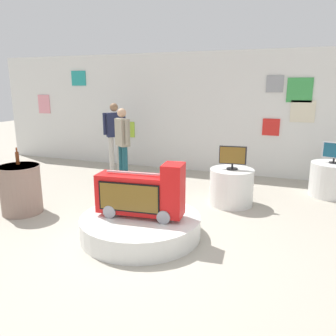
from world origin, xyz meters
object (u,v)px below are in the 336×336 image
at_px(display_pedestal_center_rear, 231,187).
at_px(bottle_on_side_table, 17,158).
at_px(main_display_pedestal, 141,226).
at_px(side_table_round, 21,189).
at_px(display_pedestal_left_rear, 331,180).
at_px(novelty_firetruck_tv, 142,194).
at_px(tv_on_center_rear, 233,157).
at_px(shopper_browsing_rear, 115,133).
at_px(tv_on_left_rear, 335,151).
at_px(shopper_browsing_near_truck, 123,140).

distance_m(display_pedestal_center_rear, bottle_on_side_table, 3.80).
relative_size(main_display_pedestal, side_table_round, 2.09).
distance_m(display_pedestal_left_rear, display_pedestal_center_rear, 2.13).
xyz_separation_m(display_pedestal_center_rear, bottle_on_side_table, (-3.38, -1.61, 0.62)).
distance_m(novelty_firetruck_tv, tv_on_center_rear, 2.07).
height_order(tv_on_center_rear, shopper_browsing_rear, shopper_browsing_rear).
bearing_deg(display_pedestal_center_rear, side_table_round, -152.89).
relative_size(display_pedestal_left_rear, tv_on_center_rear, 1.68).
distance_m(display_pedestal_left_rear, bottle_on_side_table, 5.90).
bearing_deg(shopper_browsing_rear, display_pedestal_left_rear, -1.03).
height_order(main_display_pedestal, shopper_browsing_rear, shopper_browsing_rear).
xyz_separation_m(display_pedestal_left_rear, tv_on_left_rear, (0.00, -0.00, 0.57)).
relative_size(main_display_pedestal, novelty_firetruck_tv, 1.37).
distance_m(display_pedestal_center_rear, shopper_browsing_near_truck, 2.70).
relative_size(main_display_pedestal, shopper_browsing_near_truck, 1.05).
distance_m(tv_on_left_rear, bottle_on_side_table, 5.87).
xyz_separation_m(tv_on_left_rear, shopper_browsing_near_truck, (-4.33, -0.56, 0.08)).
distance_m(tv_on_center_rear, bottle_on_side_table, 3.75).
relative_size(display_pedestal_left_rear, tv_on_left_rear, 1.78).
bearing_deg(display_pedestal_left_rear, shopper_browsing_rear, 178.97).
bearing_deg(tv_on_left_rear, shopper_browsing_rear, 178.92).
bearing_deg(display_pedestal_left_rear, tv_on_center_rear, -146.21).
bearing_deg(display_pedestal_left_rear, main_display_pedestal, -132.73).
bearing_deg(side_table_round, shopper_browsing_rear, 86.36).
height_order(tv_on_left_rear, shopper_browsing_rear, shopper_browsing_rear).
bearing_deg(tv_on_center_rear, main_display_pedestal, -118.76).
bearing_deg(shopper_browsing_rear, tv_on_center_rear, -22.29).
relative_size(display_pedestal_center_rear, shopper_browsing_near_truck, 0.48).
relative_size(shopper_browsing_near_truck, shopper_browsing_rear, 0.96).
relative_size(display_pedestal_left_rear, shopper_browsing_near_truck, 0.49).
xyz_separation_m(tv_on_left_rear, bottle_on_side_table, (-5.16, -2.79, 0.05)).
xyz_separation_m(main_display_pedestal, tv_on_center_rear, (0.99, 1.81, 0.75)).
height_order(side_table_round, shopper_browsing_rear, shopper_browsing_rear).
bearing_deg(shopper_browsing_rear, tv_on_left_rear, -1.08).
xyz_separation_m(bottle_on_side_table, shopper_browsing_rear, (0.27, 2.88, 0.07)).
relative_size(main_display_pedestal, shopper_browsing_rear, 1.00).
bearing_deg(display_pedestal_left_rear, display_pedestal_center_rear, -146.30).
relative_size(side_table_round, shopper_browsing_rear, 0.48).
distance_m(novelty_firetruck_tv, side_table_round, 2.35).
xyz_separation_m(display_pedestal_center_rear, side_table_round, (-3.30, -1.69, 0.09)).
distance_m(display_pedestal_left_rear, shopper_browsing_rear, 4.94).
relative_size(display_pedestal_center_rear, shopper_browsing_rear, 0.46).
distance_m(shopper_browsing_near_truck, shopper_browsing_rear, 0.87).
xyz_separation_m(display_pedestal_left_rear, display_pedestal_center_rear, (-1.77, -1.18, 0.00)).
bearing_deg(shopper_browsing_near_truck, bottle_on_side_table, -110.48).
xyz_separation_m(novelty_firetruck_tv, display_pedestal_left_rear, (2.74, 3.00, -0.31)).
bearing_deg(tv_on_left_rear, main_display_pedestal, -132.78).
distance_m(tv_on_center_rear, shopper_browsing_rear, 3.37).
height_order(bottle_on_side_table, shopper_browsing_near_truck, shopper_browsing_near_truck).
height_order(novelty_firetruck_tv, bottle_on_side_table, bottle_on_side_table).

